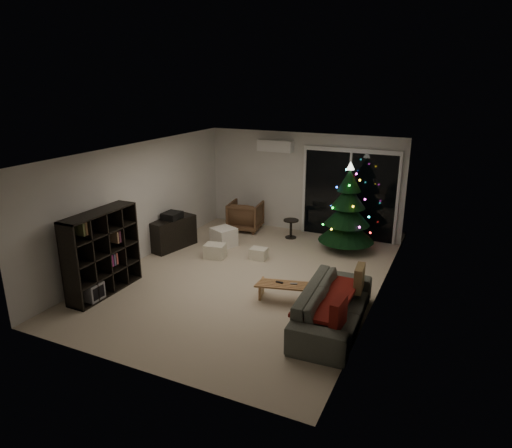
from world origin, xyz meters
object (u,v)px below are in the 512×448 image
(armchair, at_px, (245,216))
(media_cabinet, at_px, (173,233))
(bookshelf, at_px, (94,251))
(sofa, at_px, (333,307))
(coffee_table, at_px, (287,293))
(christmas_tree, at_px, (348,207))

(armchair, bearing_deg, media_cabinet, 55.17)
(bookshelf, bearing_deg, sofa, -13.06)
(coffee_table, distance_m, christmas_tree, 3.07)
(bookshelf, bearing_deg, coffee_table, -3.72)
(armchair, bearing_deg, sofa, 123.65)
(coffee_table, bearing_deg, media_cabinet, 143.58)
(bookshelf, height_order, armchair, bookshelf)
(christmas_tree, bearing_deg, media_cabinet, -156.85)
(bookshelf, relative_size, media_cabinet, 1.37)
(bookshelf, xyz_separation_m, christmas_tree, (3.64, 3.98, 0.25))
(bookshelf, height_order, coffee_table, bookshelf)
(armchair, distance_m, christmas_tree, 2.81)
(bookshelf, bearing_deg, media_cabinet, 68.95)
(media_cabinet, bearing_deg, sofa, -10.56)
(media_cabinet, relative_size, christmas_tree, 0.55)
(bookshelf, xyz_separation_m, coffee_table, (3.36, 1.05, -0.60))
(coffee_table, relative_size, christmas_tree, 0.52)
(armchair, height_order, sofa, armchair)
(sofa, height_order, christmas_tree, christmas_tree)
(bookshelf, distance_m, media_cabinet, 2.46)
(bookshelf, height_order, media_cabinet, bookshelf)
(armchair, height_order, coffee_table, armchair)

